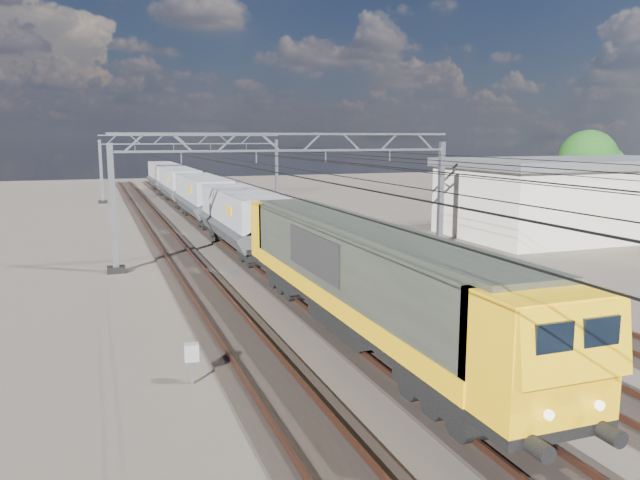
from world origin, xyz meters
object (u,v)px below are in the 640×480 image
object	(u,v)px
catenary_gantry_far	(193,165)
hopper_wagon_third	(180,183)
trackside_cabinet	(192,354)
locomotive	(360,273)
hopper_wagon_fourth	(164,175)
catenary_gantry_mid	(292,191)
tree_far	(592,162)
hopper_wagon_mid	(203,195)
hopper_wagon_lead	(242,215)
industrial_shed	(580,196)

from	to	relation	value
catenary_gantry_far	hopper_wagon_third	size ratio (longest dim) A/B	1.53
trackside_cabinet	locomotive	bearing A→B (deg)	23.59
catenary_gantry_far	hopper_wagon_fourth	xyz separation A→B (m)	(-2.00, 10.27, -1.67)
catenary_gantry_mid	tree_far	world-z (taller)	tree_far
catenary_gantry_far	tree_far	distance (m)	40.09
tree_far	hopper_wagon_mid	bearing A→B (deg)	165.95
catenary_gantry_far	locomotive	distance (m)	50.09
hopper_wagon_lead	catenary_gantry_far	bearing A→B (deg)	86.46
catenary_gantry_mid	industrial_shed	size ratio (longest dim) A/B	1.07
hopper_wagon_mid	tree_far	distance (m)	33.41
locomotive	industrial_shed	distance (m)	28.86
hopper_wagon_third	trackside_cabinet	size ratio (longest dim) A/B	10.97
locomotive	hopper_wagon_fourth	xyz separation A→B (m)	(-0.00, 60.30, -0.09)
trackside_cabinet	hopper_wagon_mid	bearing A→B (deg)	84.08
catenary_gantry_far	hopper_wagon_mid	xyz separation A→B (m)	(-2.00, -18.13, -1.67)
locomotive	hopper_wagon_third	size ratio (longest dim) A/B	1.62
industrial_shed	hopper_wagon_lead	bearing A→B (deg)	176.01
catenary_gantry_far	locomotive	size ratio (longest dim) A/B	0.94
catenary_gantry_far	trackside_cabinet	xyz separation A→B (m)	(-8.05, -52.16, -3.01)
catenary_gantry_far	hopper_wagon_lead	xyz separation A→B (m)	(-2.00, -32.33, -1.67)
catenary_gantry_mid	hopper_wagon_third	bearing A→B (deg)	93.57
industrial_shed	tree_far	xyz separation A→B (m)	(8.32, 7.79, 2.05)
locomotive	tree_far	bearing A→B (deg)	36.38
locomotive	hopper_wagon_third	world-z (taller)	locomotive
catenary_gantry_mid	hopper_wagon_third	size ratio (longest dim) A/B	1.53
hopper_wagon_fourth	trackside_cabinet	world-z (taller)	hopper_wagon_fourth
trackside_cabinet	tree_far	world-z (taller)	tree_far
hopper_wagon_lead	tree_far	size ratio (longest dim) A/B	1.73
hopper_wagon_lead	hopper_wagon_third	bearing A→B (deg)	90.00
locomotive	catenary_gantry_far	bearing A→B (deg)	87.71
industrial_shed	hopper_wagon_fourth	bearing A→B (deg)	118.46
locomotive	industrial_shed	xyz separation A→B (m)	(24.00, 16.02, 0.40)
hopper_wagon_mid	catenary_gantry_far	bearing A→B (deg)	83.70
catenary_gantry_mid	locomotive	size ratio (longest dim) A/B	0.94
hopper_wagon_fourth	industrial_shed	distance (m)	50.36
industrial_shed	tree_far	size ratio (longest dim) A/B	2.48
tree_far	catenary_gantry_mid	bearing A→B (deg)	-162.11
locomotive	tree_far	xyz separation A→B (m)	(32.32, 23.81, 2.45)
tree_far	hopper_wagon_fourth	bearing A→B (deg)	131.53
hopper_wagon_lead	locomotive	bearing A→B (deg)	-90.00
catenary_gantry_mid	hopper_wagon_fourth	world-z (taller)	catenary_gantry_mid
hopper_wagon_lead	hopper_wagon_mid	xyz separation A→B (m)	(0.00, 14.20, 0.00)
hopper_wagon_lead	hopper_wagon_third	xyz separation A→B (m)	(0.00, 28.40, 0.00)
hopper_wagon_mid	catenary_gantry_mid	bearing A→B (deg)	-83.61
catenary_gantry_mid	catenary_gantry_far	world-z (taller)	same
catenary_gantry_far	hopper_wagon_lead	bearing A→B (deg)	-93.54
hopper_wagon_third	catenary_gantry_far	bearing A→B (deg)	63.00
catenary_gantry_mid	hopper_wagon_lead	bearing A→B (deg)	118.56
hopper_wagon_lead	trackside_cabinet	distance (m)	20.78
hopper_wagon_lead	catenary_gantry_mid	bearing A→B (deg)	-61.44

